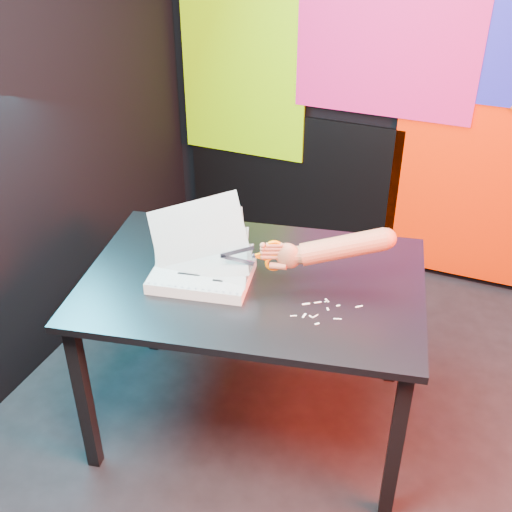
% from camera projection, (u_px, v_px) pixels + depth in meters
% --- Properties ---
extents(room, '(3.01, 3.01, 2.71)m').
position_uv_depth(room, '(365.00, 151.00, 2.01)').
color(room, black).
rests_on(room, ground).
extents(backdrop, '(2.88, 0.05, 2.08)m').
position_uv_depth(backdrop, '(439.00, 121.00, 3.35)').
color(backdrop, '#EE2700').
rests_on(backdrop, ground).
extents(work_table, '(1.45, 1.10, 0.75)m').
position_uv_depth(work_table, '(253.00, 296.00, 2.52)').
color(work_table, black).
rests_on(work_table, ground).
extents(printout_stack, '(0.46, 0.34, 0.35)m').
position_uv_depth(printout_stack, '(202.00, 272.00, 2.46)').
color(printout_stack, beige).
rests_on(printout_stack, work_table).
extents(scissors, '(0.22, 0.10, 0.13)m').
position_uv_depth(scissors, '(270.00, 256.00, 2.35)').
color(scissors, '#A1A4B9').
rests_on(scissors, printout_stack).
extents(hand_forearm, '(0.45, 0.22, 0.17)m').
position_uv_depth(hand_forearm, '(334.00, 248.00, 2.33)').
color(hand_forearm, '#B9593C').
rests_on(hand_forearm, work_table).
extents(paper_clippings, '(0.23, 0.18, 0.00)m').
position_uv_depth(paper_clippings, '(322.00, 310.00, 2.31)').
color(paper_clippings, silver).
rests_on(paper_clippings, work_table).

